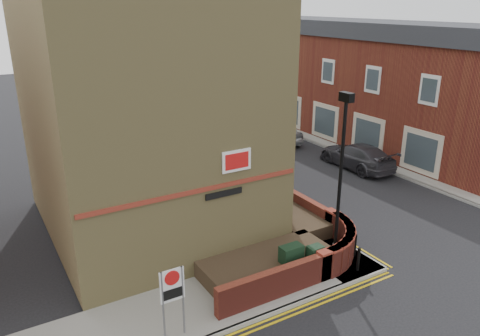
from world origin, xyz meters
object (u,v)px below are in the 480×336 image
object	(u,v)px
lamppost	(340,181)
zone_sign	(172,291)
utility_cabinet_large	(291,261)
silver_car_near	(259,171)

from	to	relation	value
lamppost	zone_sign	size ratio (longest dim) A/B	2.86
utility_cabinet_large	silver_car_near	size ratio (longest dim) A/B	0.26
lamppost	zone_sign	xyz separation A→B (m)	(-6.60, -0.70, -1.70)
utility_cabinet_large	zone_sign	xyz separation A→B (m)	(-4.70, -0.80, 0.92)
lamppost	zone_sign	distance (m)	6.85
lamppost	zone_sign	bearing A→B (deg)	-173.93
utility_cabinet_large	silver_car_near	xyz separation A→B (m)	(3.90, 8.11, 0.03)
silver_car_near	lamppost	bearing A→B (deg)	-94.00
lamppost	utility_cabinet_large	world-z (taller)	lamppost
lamppost	silver_car_near	world-z (taller)	lamppost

